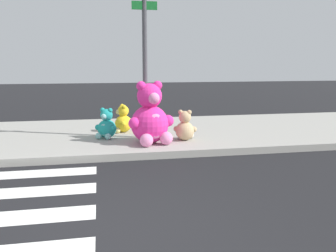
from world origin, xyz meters
The scene contains 7 objects.
ground_plane centered at (0.00, 0.00, 0.00)m, with size 60.00×60.00×0.00m, color black.
sidewalk centered at (0.00, 5.20, 0.07)m, with size 28.00×4.40×0.15m, color #9E9B93.
sign_pole centered at (1.00, 4.40, 1.85)m, with size 0.56×0.11×3.20m.
plush_pink_large centered at (1.03, 3.81, 0.69)m, with size 1.01×0.95×1.34m.
plush_tan centered at (1.83, 3.98, 0.42)m, with size 0.51×0.49×0.69m.
plush_yellow centered at (0.52, 5.17, 0.43)m, with size 0.49×0.53×0.70m.
plush_teal centered at (0.10, 4.51, 0.43)m, with size 0.49×0.51×0.70m.
Camera 1 is at (-0.04, -3.66, 1.87)m, focal length 38.03 mm.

